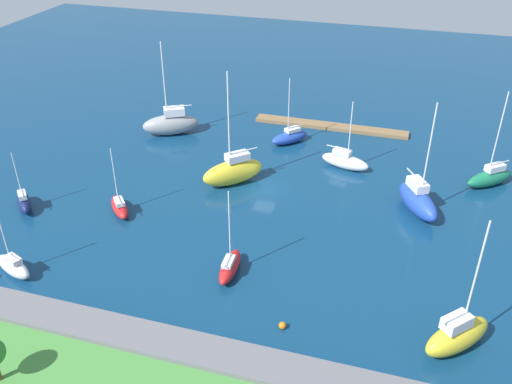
{
  "coord_description": "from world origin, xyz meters",
  "views": [
    {
      "loc": [
        -15.38,
        54.65,
        33.88
      ],
      "look_at": [
        0.0,
        3.35,
        1.5
      ],
      "focal_mm": 38.66,
      "sensor_mm": 36.0,
      "label": 1
    }
  ],
  "objects_px": {
    "sailboat_red_center_basin": "(120,206)",
    "sailboat_blue_near_pier": "(418,200)",
    "sailboat_green_off_beacon": "(490,177)",
    "sailboat_white_outer_mooring": "(345,161)",
    "sailboat_white_east_end": "(13,266)",
    "sailboat_yellow_west_end": "(233,171)",
    "sailboat_yellow_mid_basin": "(457,335)",
    "mooring_buoy_orange": "(282,326)",
    "sailboat_blue_by_breakwater": "(290,137)",
    "sailboat_gray_far_south": "(171,123)",
    "pier_dock": "(330,126)",
    "sailboat_navy_inner_mooring": "(24,202)",
    "sailboat_red_lone_south": "(230,266)"
  },
  "relations": [
    {
      "from": "sailboat_red_center_basin",
      "to": "sailboat_white_east_end",
      "type": "distance_m",
      "value": 13.23
    },
    {
      "from": "sailboat_yellow_mid_basin",
      "to": "sailboat_green_off_beacon",
      "type": "xyz_separation_m",
      "value": [
        -4.16,
        -28.42,
        -0.32
      ]
    },
    {
      "from": "sailboat_red_lone_south",
      "to": "sailboat_gray_far_south",
      "type": "bearing_deg",
      "value": 31.06
    },
    {
      "from": "sailboat_white_east_end",
      "to": "sailboat_navy_inner_mooring",
      "type": "relative_size",
      "value": 1.14
    },
    {
      "from": "pier_dock",
      "to": "sailboat_red_center_basin",
      "type": "bearing_deg",
      "value": 57.61
    },
    {
      "from": "sailboat_white_outer_mooring",
      "to": "sailboat_gray_far_south",
      "type": "bearing_deg",
      "value": -172.63
    },
    {
      "from": "pier_dock",
      "to": "sailboat_blue_by_breakwater",
      "type": "xyz_separation_m",
      "value": [
        4.59,
        6.58,
        0.67
      ]
    },
    {
      "from": "sailboat_green_off_beacon",
      "to": "sailboat_white_east_end",
      "type": "bearing_deg",
      "value": -4.71
    },
    {
      "from": "pier_dock",
      "to": "sailboat_red_center_basin",
      "type": "relative_size",
      "value": 2.86
    },
    {
      "from": "sailboat_navy_inner_mooring",
      "to": "mooring_buoy_orange",
      "type": "bearing_deg",
      "value": -149.58
    },
    {
      "from": "sailboat_blue_by_breakwater",
      "to": "sailboat_blue_near_pier",
      "type": "relative_size",
      "value": 0.71
    },
    {
      "from": "sailboat_red_center_basin",
      "to": "sailboat_yellow_west_end",
      "type": "distance_m",
      "value": 14.08
    },
    {
      "from": "sailboat_yellow_mid_basin",
      "to": "mooring_buoy_orange",
      "type": "xyz_separation_m",
      "value": [
        13.86,
        1.88,
        -1.14
      ]
    },
    {
      "from": "sailboat_yellow_west_end",
      "to": "sailboat_blue_near_pier",
      "type": "bearing_deg",
      "value": 135.73
    },
    {
      "from": "sailboat_red_center_basin",
      "to": "sailboat_yellow_mid_basin",
      "type": "height_order",
      "value": "sailboat_yellow_mid_basin"
    },
    {
      "from": "pier_dock",
      "to": "sailboat_navy_inner_mooring",
      "type": "distance_m",
      "value": 43.12
    },
    {
      "from": "sailboat_blue_by_breakwater",
      "to": "mooring_buoy_orange",
      "type": "xyz_separation_m",
      "value": [
        -7.85,
        34.77,
        -0.6
      ]
    },
    {
      "from": "sailboat_green_off_beacon",
      "to": "sailboat_blue_near_pier",
      "type": "relative_size",
      "value": 0.91
    },
    {
      "from": "sailboat_yellow_mid_basin",
      "to": "sailboat_gray_far_south",
      "type": "bearing_deg",
      "value": 94.86
    },
    {
      "from": "pier_dock",
      "to": "sailboat_green_off_beacon",
      "type": "bearing_deg",
      "value": 152.55
    },
    {
      "from": "sailboat_white_east_end",
      "to": "sailboat_red_lone_south",
      "type": "xyz_separation_m",
      "value": [
        -19.57,
        -6.01,
        -0.1
      ]
    },
    {
      "from": "sailboat_navy_inner_mooring",
      "to": "mooring_buoy_orange",
      "type": "xyz_separation_m",
      "value": [
        -32.41,
        9.59,
        -0.67
      ]
    },
    {
      "from": "sailboat_red_center_basin",
      "to": "sailboat_yellow_west_end",
      "type": "height_order",
      "value": "sailboat_yellow_west_end"
    },
    {
      "from": "sailboat_navy_inner_mooring",
      "to": "sailboat_blue_near_pier",
      "type": "xyz_separation_m",
      "value": [
        -42.32,
        -12.21,
        0.53
      ]
    },
    {
      "from": "sailboat_red_center_basin",
      "to": "sailboat_navy_inner_mooring",
      "type": "height_order",
      "value": "sailboat_red_center_basin"
    },
    {
      "from": "sailboat_red_center_basin",
      "to": "sailboat_white_east_end",
      "type": "relative_size",
      "value": 0.98
    },
    {
      "from": "sailboat_white_outer_mooring",
      "to": "sailboat_blue_near_pier",
      "type": "xyz_separation_m",
      "value": [
        -9.3,
        7.87,
        0.5
      ]
    },
    {
      "from": "sailboat_white_east_end",
      "to": "sailboat_red_center_basin",
      "type": "bearing_deg",
      "value": -87.66
    },
    {
      "from": "sailboat_red_lone_south",
      "to": "sailboat_white_outer_mooring",
      "type": "distance_m",
      "value": 25.13
    },
    {
      "from": "sailboat_yellow_mid_basin",
      "to": "sailboat_blue_near_pier",
      "type": "relative_size",
      "value": 0.93
    },
    {
      "from": "sailboat_yellow_mid_basin",
      "to": "sailboat_white_outer_mooring",
      "type": "bearing_deg",
      "value": 68.93
    },
    {
      "from": "sailboat_blue_by_breakwater",
      "to": "sailboat_navy_inner_mooring",
      "type": "bearing_deg",
      "value": -2.18
    },
    {
      "from": "sailboat_blue_by_breakwater",
      "to": "sailboat_blue_near_pier",
      "type": "xyz_separation_m",
      "value": [
        -17.76,
        12.98,
        0.6
      ]
    },
    {
      "from": "sailboat_red_center_basin",
      "to": "sailboat_blue_near_pier",
      "type": "bearing_deg",
      "value": -114.21
    },
    {
      "from": "sailboat_yellow_mid_basin",
      "to": "sailboat_yellow_west_end",
      "type": "relative_size",
      "value": 0.87
    },
    {
      "from": "sailboat_green_off_beacon",
      "to": "mooring_buoy_orange",
      "type": "height_order",
      "value": "sailboat_green_off_beacon"
    },
    {
      "from": "pier_dock",
      "to": "sailboat_blue_near_pier",
      "type": "bearing_deg",
      "value": 123.94
    },
    {
      "from": "pier_dock",
      "to": "sailboat_gray_far_south",
      "type": "bearing_deg",
      "value": 21.91
    },
    {
      "from": "pier_dock",
      "to": "sailboat_white_outer_mooring",
      "type": "bearing_deg",
      "value": 108.27
    },
    {
      "from": "pier_dock",
      "to": "sailboat_white_east_end",
      "type": "distance_m",
      "value": 47.64
    },
    {
      "from": "sailboat_gray_far_south",
      "to": "sailboat_green_off_beacon",
      "type": "bearing_deg",
      "value": 147.34
    },
    {
      "from": "sailboat_white_east_end",
      "to": "sailboat_yellow_mid_basin",
      "type": "relative_size",
      "value": 0.65
    },
    {
      "from": "sailboat_green_off_beacon",
      "to": "sailboat_gray_far_south",
      "type": "bearing_deg",
      "value": -42.71
    },
    {
      "from": "sailboat_white_east_end",
      "to": "sailboat_navy_inner_mooring",
      "type": "xyz_separation_m",
      "value": [
        6.24,
        -10.0,
        0.05
      ]
    },
    {
      "from": "sailboat_red_center_basin",
      "to": "sailboat_white_east_end",
      "type": "height_order",
      "value": "sailboat_white_east_end"
    },
    {
      "from": "sailboat_red_center_basin",
      "to": "sailboat_green_off_beacon",
      "type": "height_order",
      "value": "sailboat_green_off_beacon"
    },
    {
      "from": "sailboat_gray_far_south",
      "to": "sailboat_navy_inner_mooring",
      "type": "relative_size",
      "value": 1.91
    },
    {
      "from": "sailboat_yellow_west_end",
      "to": "mooring_buoy_orange",
      "type": "bearing_deg",
      "value": 74.17
    },
    {
      "from": "sailboat_green_off_beacon",
      "to": "sailboat_white_outer_mooring",
      "type": "height_order",
      "value": "sailboat_green_off_beacon"
    },
    {
      "from": "sailboat_green_off_beacon",
      "to": "sailboat_white_outer_mooring",
      "type": "xyz_separation_m",
      "value": [
        17.42,
        0.63,
        -0.11
      ]
    }
  ]
}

